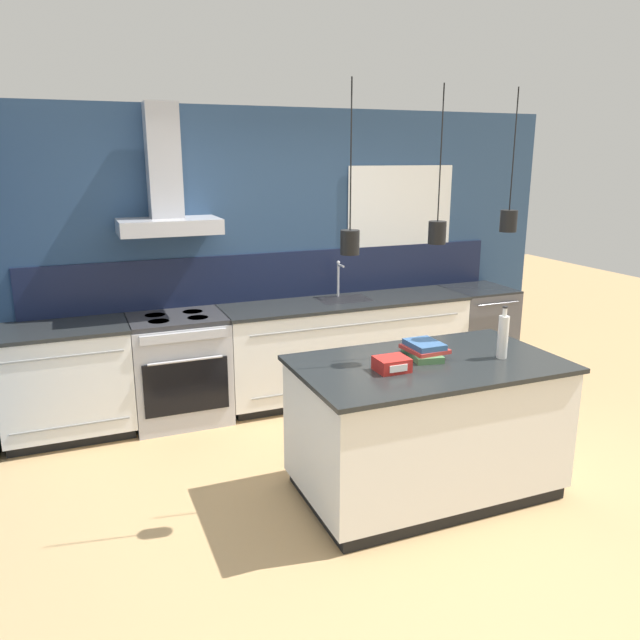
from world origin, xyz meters
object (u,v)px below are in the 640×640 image
(oven_range, at_px, (179,368))
(dishwasher, at_px, (475,332))
(red_supply_box, at_px, (392,364))
(bottle_on_island, at_px, (503,336))
(book_stack, at_px, (424,350))

(oven_range, xyz_separation_m, dishwasher, (2.99, 0.00, 0.00))
(dishwasher, relative_size, red_supply_box, 4.57)
(oven_range, xyz_separation_m, bottle_on_island, (1.79, -1.90, 0.60))
(bottle_on_island, bearing_deg, book_stack, 155.97)
(dishwasher, bearing_deg, oven_range, -179.92)
(oven_range, distance_m, dishwasher, 2.99)
(oven_range, relative_size, book_stack, 2.55)
(bottle_on_island, bearing_deg, oven_range, 133.22)
(oven_range, relative_size, bottle_on_island, 2.63)
(oven_range, bearing_deg, book_stack, -52.03)
(red_supply_box, bearing_deg, oven_range, 118.29)
(dishwasher, xyz_separation_m, bottle_on_island, (-1.20, -1.91, 0.60))
(book_stack, bearing_deg, red_supply_box, -153.00)
(book_stack, distance_m, red_supply_box, 0.36)
(bottle_on_island, bearing_deg, dishwasher, 57.73)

